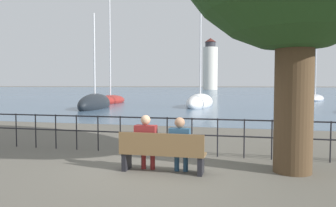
% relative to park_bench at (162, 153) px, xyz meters
% --- Properties ---
extents(ground_plane, '(1000.00, 1000.00, 0.00)m').
position_rel_park_bench_xyz_m(ground_plane, '(0.00, 0.06, -0.44)').
color(ground_plane, '#605B51').
extents(harbor_water, '(600.00, 300.00, 0.01)m').
position_rel_park_bench_xyz_m(harbor_water, '(0.00, 158.05, -0.43)').
color(harbor_water, '#47607A').
rests_on(harbor_water, ground_plane).
extents(park_bench, '(1.92, 0.45, 0.90)m').
position_rel_park_bench_xyz_m(park_bench, '(0.00, 0.00, 0.00)').
color(park_bench, brown).
rests_on(park_bench, ground_plane).
extents(seated_person_left, '(0.49, 0.35, 1.27)m').
position_rel_park_bench_xyz_m(seated_person_left, '(-0.39, 0.07, 0.26)').
color(seated_person_left, maroon).
rests_on(seated_person_left, ground_plane).
extents(seated_person_right, '(0.46, 0.35, 1.24)m').
position_rel_park_bench_xyz_m(seated_person_right, '(0.39, 0.08, 0.25)').
color(seated_person_right, navy).
rests_on(seated_person_right, ground_plane).
extents(promenade_railing, '(14.80, 0.04, 1.05)m').
position_rel_park_bench_xyz_m(promenade_railing, '(-0.00, 1.91, 0.26)').
color(promenade_railing, black).
rests_on(promenade_railing, ground_plane).
extents(sailboat_0, '(2.14, 6.27, 12.73)m').
position_rel_park_bench_xyz_m(sailboat_0, '(-12.63, 26.06, -0.10)').
color(sailboat_0, maroon).
rests_on(sailboat_0, ground_plane).
extents(sailboat_1, '(3.67, 6.75, 11.33)m').
position_rel_park_bench_xyz_m(sailboat_1, '(10.27, 38.22, -0.14)').
color(sailboat_1, silver).
rests_on(sailboat_1, ground_plane).
extents(sailboat_2, '(2.48, 7.25, 12.65)m').
position_rel_park_bench_xyz_m(sailboat_2, '(-2.34, 22.62, -0.04)').
color(sailboat_2, white).
rests_on(sailboat_2, ground_plane).
extents(sailboat_4, '(2.52, 6.61, 8.41)m').
position_rel_park_bench_xyz_m(sailboat_4, '(-10.55, 18.11, -0.05)').
color(sailboat_4, black).
rests_on(sailboat_4, ground_plane).
extents(harbor_lighthouse, '(6.32, 6.32, 22.32)m').
position_rel_park_bench_xyz_m(harbor_lighthouse, '(-14.03, 135.92, 9.94)').
color(harbor_lighthouse, silver).
rests_on(harbor_lighthouse, ground_plane).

